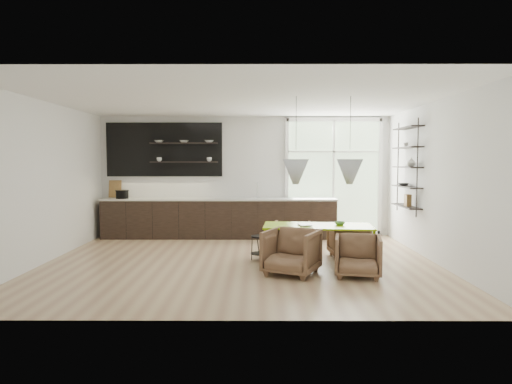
% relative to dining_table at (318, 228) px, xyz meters
% --- Properties ---
extents(room, '(7.02, 6.01, 2.91)m').
position_rel_dining_table_xyz_m(room, '(-0.80, 1.23, 0.81)').
color(room, tan).
rests_on(room, ground).
extents(kitchen_run, '(5.54, 0.69, 2.75)m').
position_rel_dining_table_xyz_m(kitchen_run, '(-2.08, 2.82, -0.05)').
color(kitchen_run, black).
rests_on(kitchen_run, ground).
extents(right_shelving, '(0.26, 1.22, 1.90)m').
position_rel_dining_table_xyz_m(right_shelving, '(1.98, 1.31, 1.00)').
color(right_shelving, black).
rests_on(right_shelving, ground).
extents(dining_table, '(1.97, 1.01, 0.70)m').
position_rel_dining_table_xyz_m(dining_table, '(0.00, 0.00, 0.00)').
color(dining_table, '#81B603').
rests_on(dining_table, ground).
extents(armchair_back_left, '(0.82, 0.83, 0.66)m').
position_rel_dining_table_xyz_m(armchair_back_left, '(-0.41, 0.75, -0.32)').
color(armchair_back_left, brown).
rests_on(armchair_back_left, ground).
extents(armchair_back_right, '(0.73, 0.75, 0.65)m').
position_rel_dining_table_xyz_m(armchair_back_right, '(0.66, 0.59, -0.32)').
color(armchair_back_right, brown).
rests_on(armchair_back_right, ground).
extents(armchair_front_left, '(1.06, 1.07, 0.74)m').
position_rel_dining_table_xyz_m(armchair_front_left, '(-0.52, -0.74, -0.28)').
color(armchair_front_left, brown).
rests_on(armchair_front_left, ground).
extents(armchair_front_right, '(0.83, 0.85, 0.66)m').
position_rel_dining_table_xyz_m(armchair_front_right, '(0.52, -0.87, -0.32)').
color(armchair_front_right, brown).
rests_on(armchair_front_right, ground).
extents(wire_stool, '(0.36, 0.36, 0.45)m').
position_rel_dining_table_xyz_m(wire_stool, '(-1.02, 0.32, -0.36)').
color(wire_stool, black).
rests_on(wire_stool, ground).
extents(table_book, '(0.25, 0.31, 0.03)m').
position_rel_dining_table_xyz_m(table_book, '(-0.34, -0.07, 0.06)').
color(table_book, white).
rests_on(table_book, dining_table).
extents(table_bowl, '(0.20, 0.20, 0.06)m').
position_rel_dining_table_xyz_m(table_bowl, '(0.39, 0.04, 0.08)').
color(table_bowl, '#5C8E54').
rests_on(table_bowl, dining_table).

